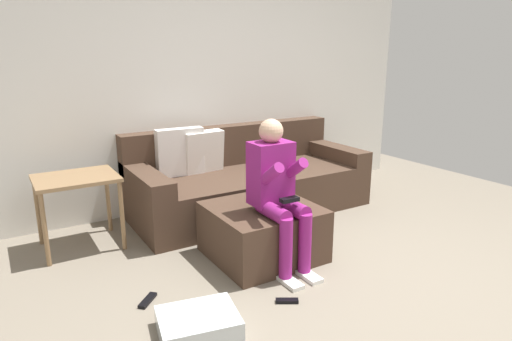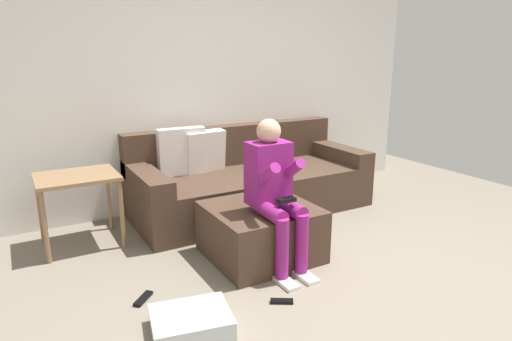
# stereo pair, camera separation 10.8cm
# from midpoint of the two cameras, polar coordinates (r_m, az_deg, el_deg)

# --- Properties ---
(ground_plane) EXTENTS (6.54, 6.54, 0.00)m
(ground_plane) POSITION_cam_midpoint_polar(r_m,az_deg,el_deg) (3.19, 16.21, -15.56)
(ground_plane) COLOR slate
(wall_back) EXTENTS (5.03, 0.10, 2.59)m
(wall_back) POSITION_cam_midpoint_polar(r_m,az_deg,el_deg) (4.77, -4.33, 11.45)
(wall_back) COLOR silver
(wall_back) RESTS_ON ground_plane
(couch_sectional) EXTENTS (2.40, 1.00, 0.89)m
(couch_sectional) POSITION_cam_midpoint_polar(r_m,az_deg,el_deg) (4.57, -0.41, -1.37)
(couch_sectional) COLOR #473326
(couch_sectional) RESTS_ON ground_plane
(ottoman) EXTENTS (0.80, 0.77, 0.42)m
(ottoman) POSITION_cam_midpoint_polar(r_m,az_deg,el_deg) (3.55, 1.49, -7.88)
(ottoman) COLOR #473326
(ottoman) RESTS_ON ground_plane
(person_seated) EXTENTS (0.31, 0.61, 1.12)m
(person_seated) POSITION_cam_midpoint_polar(r_m,az_deg,el_deg) (3.26, 3.35, -2.05)
(person_seated) COLOR #8C1E72
(person_seated) RESTS_ON ground_plane
(storage_bin) EXTENTS (0.52, 0.44, 0.12)m
(storage_bin) POSITION_cam_midpoint_polar(r_m,az_deg,el_deg) (2.76, -7.21, -18.86)
(storage_bin) COLOR silver
(storage_bin) RESTS_ON ground_plane
(side_table) EXTENTS (0.64, 0.53, 0.62)m
(side_table) POSITION_cam_midpoint_polar(r_m,az_deg,el_deg) (3.92, -21.34, -1.75)
(side_table) COLOR olive
(side_table) RESTS_ON ground_plane
(remote_near_ottoman) EXTENTS (0.15, 0.12, 0.02)m
(remote_near_ottoman) POSITION_cam_midpoint_polar(r_m,az_deg,el_deg) (3.03, 4.42, -16.48)
(remote_near_ottoman) COLOR black
(remote_near_ottoman) RESTS_ON ground_plane
(remote_by_storage_bin) EXTENTS (0.16, 0.14, 0.02)m
(remote_by_storage_bin) POSITION_cam_midpoint_polar(r_m,az_deg,el_deg) (2.90, -3.64, -18.05)
(remote_by_storage_bin) COLOR black
(remote_by_storage_bin) RESTS_ON ground_plane
(remote_under_side_table) EXTENTS (0.16, 0.16, 0.02)m
(remote_under_side_table) POSITION_cam_midpoint_polar(r_m,az_deg,el_deg) (3.13, -13.36, -15.80)
(remote_under_side_table) COLOR black
(remote_under_side_table) RESTS_ON ground_plane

